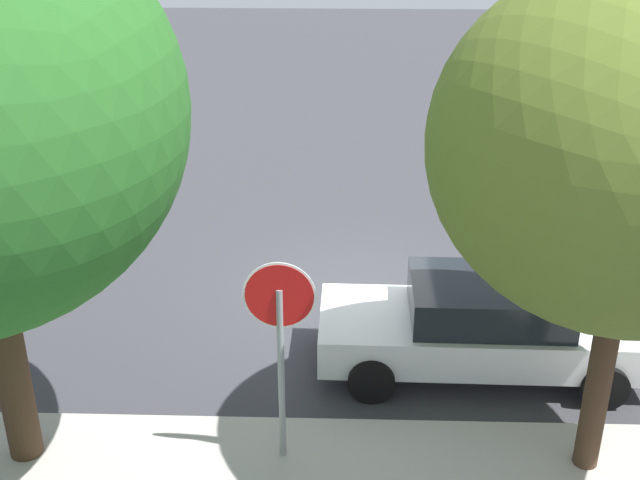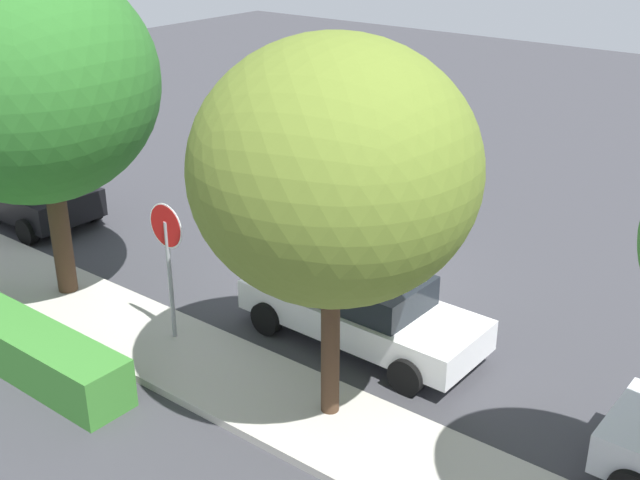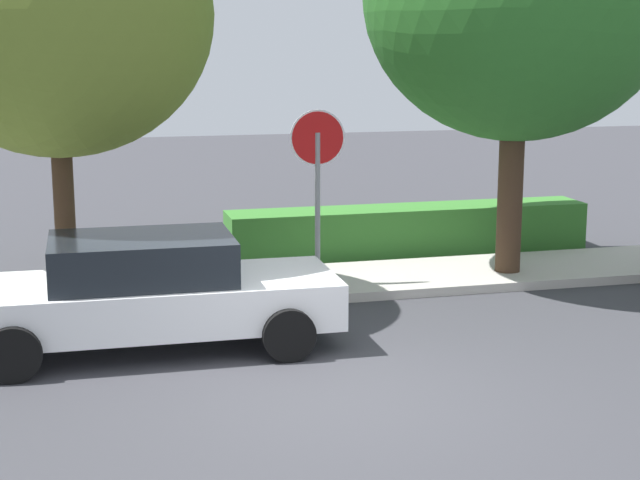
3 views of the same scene
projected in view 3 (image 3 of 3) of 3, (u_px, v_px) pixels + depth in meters
The scene contains 6 objects.
ground_plane at pixel (333, 396), 10.45m from camera, with size 60.00×60.00×0.00m, color #38383D.
sidewalk_curb at pixel (253, 287), 14.83m from camera, with size 32.00×2.01×0.14m, color #B2ADA3.
stop_sign at pixel (318, 167), 14.41m from camera, with size 0.83×0.08×2.75m.
parked_car_white at pixel (147, 292), 11.94m from camera, with size 4.61×1.99×1.41m.
street_tree_far at pixel (57, 15), 13.02m from camera, with size 4.17×4.17×5.99m.
front_yard_hedge at pixel (409, 231), 17.33m from camera, with size 6.46×0.94×0.87m.
Camera 3 is at (-2.61, -9.57, 3.71)m, focal length 55.00 mm.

